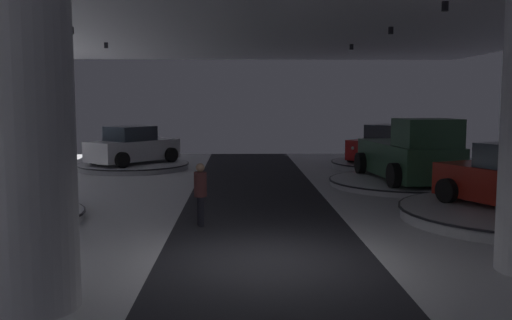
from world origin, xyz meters
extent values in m
cube|color=silver|center=(0.00, 0.00, -0.03)|extent=(24.00, 44.00, 0.05)
cube|color=#232328|center=(0.00, 0.00, 0.00)|extent=(4.40, 44.00, 0.01)
cylinder|color=black|center=(-5.69, 2.17, 5.32)|extent=(0.16, 0.16, 0.22)
cylinder|color=black|center=(-5.80, 7.25, 5.32)|extent=(0.16, 0.16, 0.22)
cylinder|color=black|center=(-5.84, 11.98, 5.32)|extent=(0.16, 0.16, 0.22)
cylinder|color=black|center=(4.24, 2.47, 5.32)|extent=(0.16, 0.16, 0.22)
cylinder|color=black|center=(4.20, 6.97, 5.32)|extent=(0.16, 0.16, 0.22)
cylinder|color=black|center=(4.05, 12.35, 5.32)|extent=(0.16, 0.16, 0.22)
cylinder|color=silver|center=(-3.72, -2.32, 2.75)|extent=(1.46, 1.46, 5.50)
cylinder|color=silver|center=(5.61, 9.56, 0.12)|extent=(5.57, 5.57, 0.23)
cylinder|color=black|center=(5.61, 9.56, 0.20)|extent=(5.68, 5.68, 0.05)
cube|color=#2D5638|center=(5.61, 9.56, 0.98)|extent=(2.55, 5.46, 1.20)
cube|color=#2D5638|center=(5.76, 7.87, 2.03)|extent=(2.04, 1.86, 1.00)
cube|color=#28333D|center=(5.72, 8.38, 2.03)|extent=(1.75, 0.23, 0.75)
cylinder|color=black|center=(6.95, 7.82, 0.65)|extent=(0.35, 0.86, 0.84)
cylinder|color=black|center=(4.60, 7.61, 0.65)|extent=(0.35, 0.86, 0.84)
cylinder|color=black|center=(6.63, 11.51, 0.65)|extent=(0.35, 0.86, 0.84)
cylinder|color=black|center=(4.28, 11.31, 0.65)|extent=(0.35, 0.86, 0.84)
cylinder|color=black|center=(5.17, 4.39, 0.66)|extent=(0.48, 0.71, 0.68)
cylinder|color=black|center=(6.99, 5.22, 0.66)|extent=(0.48, 0.71, 0.68)
sphere|color=white|center=(5.37, 5.17, 1.05)|extent=(0.18, 0.18, 0.18)
sphere|color=white|center=(6.27, 5.58, 1.05)|extent=(0.18, 0.18, 0.18)
cylinder|color=black|center=(-6.06, 2.21, 0.57)|extent=(0.29, 0.70, 0.68)
cylinder|color=black|center=(-5.76, 5.05, 0.57)|extent=(0.29, 0.70, 0.68)
cylinder|color=#B7B7BC|center=(6.29, 14.79, 0.16)|extent=(5.05, 5.05, 0.32)
cylinder|color=black|center=(6.29, 14.79, 0.29)|extent=(5.16, 5.16, 0.05)
cube|color=red|center=(6.29, 14.79, 0.93)|extent=(4.26, 4.22, 0.90)
cube|color=#2D3842|center=(6.40, 14.90, 1.68)|extent=(2.45, 2.44, 0.70)
cylinder|color=black|center=(5.97, 13.08, 0.66)|extent=(0.64, 0.63, 0.68)
cylinder|color=black|center=(4.57, 14.51, 0.66)|extent=(0.64, 0.63, 0.68)
cylinder|color=black|center=(8.01, 15.08, 0.66)|extent=(0.64, 0.63, 0.68)
cylinder|color=black|center=(6.61, 16.51, 0.66)|extent=(0.64, 0.63, 0.68)
sphere|color=white|center=(5.17, 13.00, 1.05)|extent=(0.18, 0.18, 0.18)
sphere|color=white|center=(4.47, 13.71, 1.05)|extent=(0.18, 0.18, 0.18)
cylinder|color=#B7B7BC|center=(-5.42, 14.91, 0.13)|extent=(4.96, 4.96, 0.26)
cylinder|color=black|center=(-5.42, 14.91, 0.23)|extent=(5.06, 5.06, 0.05)
cube|color=silver|center=(-5.42, 14.91, 0.87)|extent=(4.07, 4.38, 0.90)
cube|color=#2D3842|center=(-5.52, 14.79, 1.62)|extent=(2.41, 2.46, 0.70)
cylinder|color=black|center=(-5.28, 16.64, 0.60)|extent=(0.60, 0.66, 0.68)
cylinder|color=black|center=(-3.74, 15.37, 0.60)|extent=(0.60, 0.66, 0.68)
cylinder|color=black|center=(-7.10, 14.45, 0.60)|extent=(0.60, 0.66, 0.68)
cylinder|color=black|center=(-5.57, 13.17, 0.60)|extent=(0.60, 0.66, 0.68)
sphere|color=white|center=(-4.49, 16.81, 0.99)|extent=(0.18, 0.18, 0.18)
sphere|color=white|center=(-3.73, 16.18, 0.99)|extent=(0.18, 0.18, 0.18)
cylinder|color=black|center=(-1.50, 3.06, 0.40)|extent=(0.14, 0.14, 0.80)
cylinder|color=black|center=(-1.55, 3.23, 0.40)|extent=(0.14, 0.14, 0.80)
cylinder|color=#472323|center=(-1.53, 3.14, 1.06)|extent=(0.32, 0.32, 0.62)
sphere|color=#99755B|center=(-1.53, 3.14, 1.48)|extent=(0.22, 0.22, 0.22)
camera|label=1|loc=(-0.54, -10.61, 3.15)|focal=39.02mm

